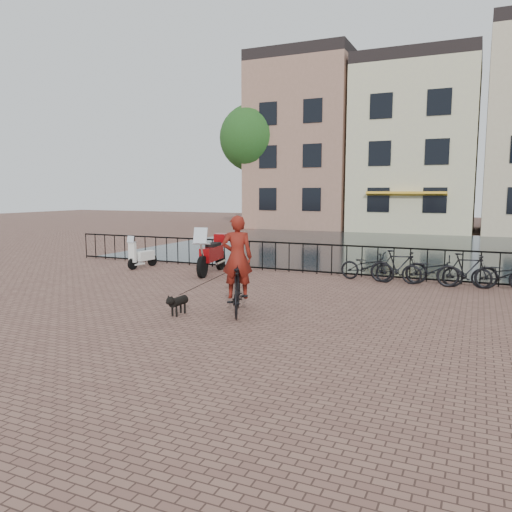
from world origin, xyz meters
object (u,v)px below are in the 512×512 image
at_px(motorcycle, 212,249).
at_px(scooter, 142,251).
at_px(dog, 179,304).
at_px(cyclist, 237,271).

relative_size(motorcycle, scooter, 1.76).
bearing_deg(motorcycle, dog, -77.59).
relative_size(dog, motorcycle, 0.31).
xyz_separation_m(cyclist, scooter, (-6.17, 4.73, -0.37)).
height_order(motorcycle, scooter, motorcycle).
bearing_deg(scooter, cyclist, -32.52).
xyz_separation_m(dog, motorcycle, (-2.08, 5.26, 0.58)).
xyz_separation_m(cyclist, dog, (-1.15, -0.65, -0.74)).
xyz_separation_m(motorcycle, scooter, (-2.93, 0.12, -0.21)).
height_order(dog, scooter, scooter).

